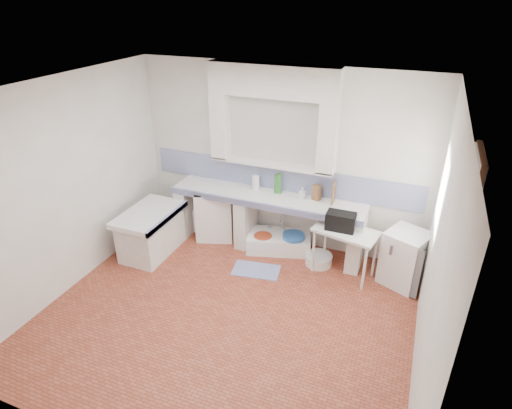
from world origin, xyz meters
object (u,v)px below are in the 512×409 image
at_px(stove, 216,213).
at_px(fridge, 405,258).
at_px(sink, 279,242).
at_px(side_table, 344,252).

relative_size(stove, fridge, 1.04).
xyz_separation_m(sink, fridge, (1.89, -0.17, 0.28)).
bearing_deg(stove, fridge, -21.63).
relative_size(stove, side_table, 0.96).
xyz_separation_m(stove, fridge, (2.99, -0.18, -0.02)).
xyz_separation_m(sink, side_table, (1.07, -0.28, 0.24)).
bearing_deg(stove, sink, -18.68).
bearing_deg(stove, side_table, -25.72).
xyz_separation_m(stove, side_table, (2.17, -0.29, -0.05)).
bearing_deg(fridge, sink, -161.63).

